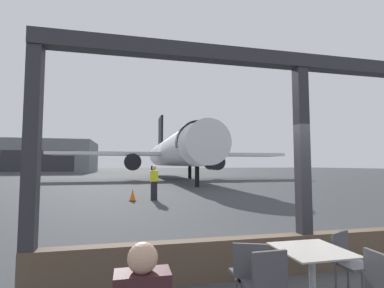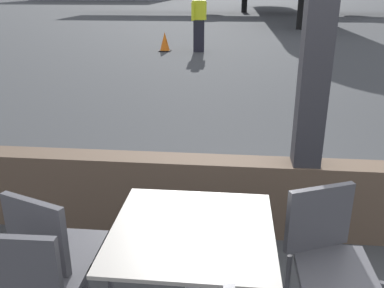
% 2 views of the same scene
% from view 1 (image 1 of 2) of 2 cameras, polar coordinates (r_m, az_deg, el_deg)
% --- Properties ---
extents(ground_plane, '(220.00, 220.00, 0.00)m').
position_cam_1_polar(ground_plane, '(44.47, -8.99, -6.48)').
color(ground_plane, '#383A3D').
extents(window_frame, '(8.78, 0.24, 3.75)m').
position_cam_1_polar(window_frame, '(5.27, 21.69, -9.00)').
color(window_frame, brown).
rests_on(window_frame, ground).
extents(dining_table, '(0.80, 0.80, 0.76)m').
position_cam_1_polar(dining_table, '(4.05, 23.30, -23.34)').
color(dining_table, '#ADA89E').
rests_on(dining_table, ground).
extents(cafe_chair_window_left, '(0.41, 0.41, 0.89)m').
position_cam_1_polar(cafe_chair_window_left, '(3.46, 14.70, -25.43)').
color(cafe_chair_window_left, '#4C4C51').
rests_on(cafe_chair_window_left, ground).
extents(cafe_chair_aisle_left, '(0.50, 0.50, 0.86)m').
position_cam_1_polar(cafe_chair_aisle_left, '(4.63, 29.15, -19.67)').
color(cafe_chair_aisle_left, '#4C4C51').
rests_on(cafe_chair_aisle_left, ground).
extents(cafe_chair_aisle_right, '(0.49, 0.49, 0.88)m').
position_cam_1_polar(cafe_chair_aisle_right, '(3.73, 11.72, -23.95)').
color(cafe_chair_aisle_right, '#4C4C51').
rests_on(cafe_chair_aisle_right, ground).
extents(airplane, '(28.60, 32.39, 10.14)m').
position_cam_1_polar(airplane, '(34.82, -3.82, -1.61)').
color(airplane, silver).
rests_on(airplane, ground).
extents(ground_crew_worker, '(0.43, 0.43, 1.74)m').
position_cam_1_polar(ground_crew_worker, '(14.45, -7.72, -7.74)').
color(ground_crew_worker, black).
rests_on(ground_crew_worker, ground).
extents(traffic_cone, '(0.36, 0.36, 0.58)m').
position_cam_1_polar(traffic_cone, '(14.43, -11.99, -10.19)').
color(traffic_cone, orange).
rests_on(traffic_cone, ground).
extents(distant_hangar, '(19.74, 17.16, 7.25)m').
position_cam_1_polar(distant_hangar, '(73.46, -26.96, -2.33)').
color(distant_hangar, slate).
rests_on(distant_hangar, ground).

